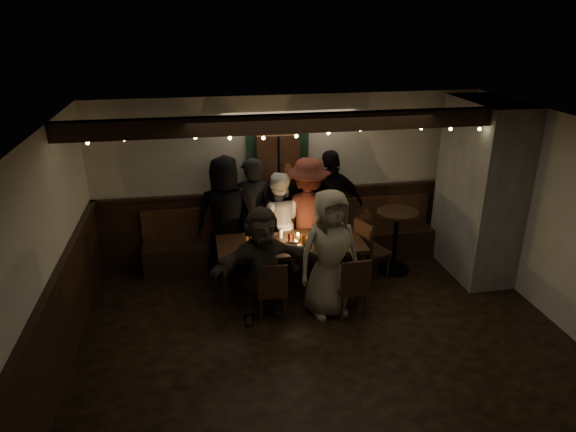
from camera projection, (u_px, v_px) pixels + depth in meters
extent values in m
cube|color=black|center=(327.00, 344.00, 6.20)|extent=(6.00, 5.00, 0.01)
cube|color=black|center=(334.00, 131.00, 5.22)|extent=(6.00, 5.00, 0.01)
cube|color=beige|center=(290.00, 179.00, 7.99)|extent=(6.00, 0.01, 2.60)
cube|color=beige|center=(44.00, 270.00, 5.21)|extent=(0.01, 5.00, 2.60)
cube|color=beige|center=(571.00, 228.00, 6.21)|extent=(0.01, 5.00, 2.60)
cube|color=black|center=(290.00, 224.00, 8.25)|extent=(6.00, 0.05, 1.10)
cube|color=black|center=(59.00, 331.00, 5.50)|extent=(0.05, 5.00, 1.10)
cube|color=slate|center=(480.00, 190.00, 7.52)|extent=(0.70, 1.40, 2.60)
cube|color=black|center=(293.00, 249.00, 8.14)|extent=(4.60, 0.45, 0.45)
cube|color=#361B0D|center=(291.00, 217.00, 8.13)|extent=(4.60, 0.06, 0.50)
cube|color=black|center=(277.00, 159.00, 7.77)|extent=(0.95, 0.04, 1.00)
cube|color=#361B0D|center=(278.00, 160.00, 7.72)|extent=(0.64, 0.12, 0.76)
cube|color=black|center=(312.00, 123.00, 6.18)|extent=(6.00, 0.16, 0.22)
sphere|color=#FFE599|center=(88.00, 143.00, 5.78)|extent=(0.04, 0.04, 0.04)
sphere|color=#FFE599|center=(124.00, 139.00, 5.83)|extent=(0.04, 0.04, 0.04)
sphere|color=#FFE599|center=(160.00, 137.00, 5.90)|extent=(0.04, 0.04, 0.04)
sphere|color=#FFE599|center=(195.00, 137.00, 5.97)|extent=(0.04, 0.04, 0.04)
sphere|color=#FFE599|center=(230.00, 138.00, 6.05)|extent=(0.04, 0.04, 0.04)
sphere|color=#FFE599|center=(263.00, 138.00, 6.12)|extent=(0.04, 0.04, 0.04)
sphere|color=#FFE599|center=(296.00, 136.00, 6.18)|extent=(0.04, 0.04, 0.04)
sphere|color=#FFE599|center=(328.00, 133.00, 6.24)|extent=(0.04, 0.04, 0.04)
sphere|color=#FFE599|center=(360.00, 130.00, 6.30)|extent=(0.04, 0.04, 0.04)
sphere|color=#FFE599|center=(391.00, 128.00, 6.36)|extent=(0.04, 0.04, 0.04)
sphere|color=#FFE599|center=(421.00, 128.00, 6.43)|extent=(0.04, 0.04, 0.04)
sphere|color=#FFE599|center=(451.00, 129.00, 6.51)|extent=(0.04, 0.04, 0.04)
sphere|color=#FFE599|center=(480.00, 129.00, 6.58)|extent=(0.04, 0.04, 0.04)
sphere|color=#FFE599|center=(508.00, 127.00, 6.64)|extent=(0.04, 0.04, 0.04)
cube|color=black|center=(291.00, 244.00, 7.18)|extent=(2.04, 0.88, 0.06)
cylinder|color=black|center=(226.00, 286.00, 6.83)|extent=(0.07, 0.07, 0.67)
cylinder|color=black|center=(223.00, 262.00, 7.49)|extent=(0.07, 0.07, 0.67)
cylinder|color=black|center=(362.00, 274.00, 7.14)|extent=(0.07, 0.07, 0.67)
cylinder|color=black|center=(347.00, 251.00, 7.80)|extent=(0.07, 0.07, 0.67)
cylinder|color=#BF7226|center=(246.00, 238.00, 7.14)|extent=(0.07, 0.07, 0.14)
cylinder|color=#BF7226|center=(267.00, 246.00, 6.91)|extent=(0.07, 0.07, 0.14)
cylinder|color=silver|center=(280.00, 233.00, 7.30)|extent=(0.07, 0.07, 0.14)
cylinder|color=#BF7226|center=(304.00, 239.00, 7.10)|extent=(0.07, 0.07, 0.14)
cylinder|color=silver|center=(323.00, 231.00, 7.39)|extent=(0.07, 0.07, 0.14)
cylinder|color=#BF7226|center=(348.00, 237.00, 7.19)|extent=(0.07, 0.07, 0.14)
cylinder|color=white|center=(254.00, 254.00, 6.81)|extent=(0.25, 0.25, 0.01)
cube|color=#B2B2B7|center=(291.00, 242.00, 7.11)|extent=(0.16, 0.10, 0.05)
cylinder|color=#990C0C|center=(289.00, 239.00, 7.09)|extent=(0.04, 0.04, 0.16)
cylinder|color=gold|center=(293.00, 239.00, 7.10)|extent=(0.04, 0.04, 0.16)
cylinder|color=silver|center=(298.00, 238.00, 7.22)|extent=(0.05, 0.05, 0.08)
sphere|color=#FFB24C|center=(298.00, 234.00, 7.20)|extent=(0.03, 0.03, 0.03)
cube|color=black|center=(272.00, 290.00, 6.63)|extent=(0.40, 0.40, 0.04)
cube|color=black|center=(273.00, 281.00, 6.38)|extent=(0.38, 0.06, 0.43)
cylinder|color=black|center=(283.00, 297.00, 6.86)|extent=(0.03, 0.03, 0.37)
cylinder|color=black|center=(285.00, 309.00, 6.58)|extent=(0.03, 0.03, 0.37)
cylinder|color=black|center=(260.00, 298.00, 6.83)|extent=(0.03, 0.03, 0.37)
cylinder|color=black|center=(261.00, 311.00, 6.55)|extent=(0.03, 0.03, 0.37)
cube|color=black|center=(350.00, 288.00, 6.66)|extent=(0.41, 0.41, 0.04)
cube|color=black|center=(356.00, 278.00, 6.41)|extent=(0.39, 0.06, 0.45)
cylinder|color=black|center=(357.00, 294.00, 6.91)|extent=(0.03, 0.03, 0.38)
cylinder|color=black|center=(365.00, 306.00, 6.63)|extent=(0.03, 0.03, 0.38)
cylinder|color=black|center=(335.00, 297.00, 6.85)|extent=(0.03, 0.03, 0.38)
cylinder|color=black|center=(342.00, 309.00, 6.56)|extent=(0.03, 0.03, 0.38)
cube|color=black|center=(372.00, 251.00, 7.59)|extent=(0.54, 0.54, 0.04)
cube|color=black|center=(363.00, 238.00, 7.41)|extent=(0.18, 0.41, 0.48)
cylinder|color=black|center=(388.00, 267.00, 7.62)|extent=(0.04, 0.04, 0.41)
cylinder|color=black|center=(370.00, 272.00, 7.46)|extent=(0.04, 0.04, 0.41)
cylinder|color=black|center=(373.00, 258.00, 7.89)|extent=(0.04, 0.04, 0.41)
cylinder|color=black|center=(355.00, 263.00, 7.73)|extent=(0.04, 0.04, 0.41)
cylinder|color=black|center=(393.00, 269.00, 7.96)|extent=(0.50, 0.50, 0.03)
cylinder|color=black|center=(395.00, 242.00, 7.79)|extent=(0.07, 0.07, 0.96)
cylinder|color=black|center=(398.00, 212.00, 7.61)|extent=(0.61, 0.61, 0.04)
imported|color=black|center=(226.00, 216.00, 7.58)|extent=(0.94, 0.66, 1.83)
imported|color=black|center=(252.00, 215.00, 7.72)|extent=(0.67, 0.46, 1.77)
imported|color=white|center=(278.00, 221.00, 7.76)|extent=(0.85, 0.71, 1.55)
imported|color=#58231C|center=(308.00, 214.00, 7.77)|extent=(1.30, 1.05, 1.75)
imported|color=black|center=(331.00, 208.00, 7.93)|extent=(1.13, 0.62, 1.82)
imported|color=#2E271F|center=(263.00, 265.00, 6.44)|extent=(1.50, 0.73, 1.55)
imported|color=gray|center=(329.00, 254.00, 6.55)|extent=(0.93, 0.71, 1.72)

